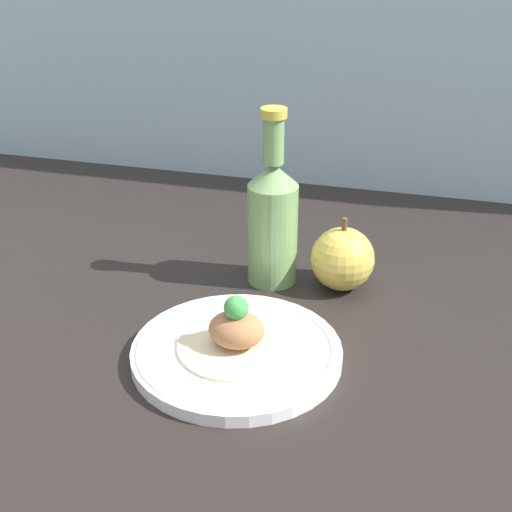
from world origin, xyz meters
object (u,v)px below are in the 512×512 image
(plated_food, at_px, (236,333))
(apple, at_px, (342,259))
(cider_bottle, at_px, (273,218))
(plate, at_px, (237,351))

(plated_food, distance_m, apple, 0.22)
(plated_food, bearing_deg, apple, 65.86)
(plated_food, bearing_deg, cider_bottle, 92.05)
(plate, bearing_deg, plated_food, 0.00)
(cider_bottle, bearing_deg, apple, 2.69)
(plated_food, xyz_separation_m, cider_bottle, (-0.01, 0.20, 0.06))
(plate, distance_m, plated_food, 0.03)
(plate, relative_size, plated_food, 1.79)
(apple, bearing_deg, cider_bottle, -177.31)
(plate, height_order, apple, apple)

